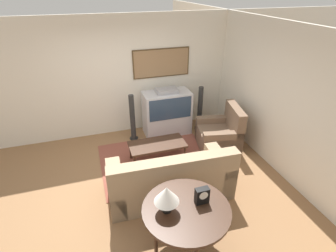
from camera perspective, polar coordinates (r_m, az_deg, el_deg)
The scene contains 13 objects.
ground_plane at distance 4.92m, azimuth -5.74°, elevation -12.57°, with size 12.00×12.00×0.00m, color #8E6642.
wall_back at distance 6.11m, azimuth -10.66°, elevation 10.35°, with size 12.00×0.10×2.70m.
wall_right at distance 5.26m, azimuth 22.78°, elevation 5.43°, with size 0.06×12.00×2.70m.
area_rug at distance 5.47m, azimuth -2.48°, elevation -7.44°, with size 2.24×1.81×0.01m.
tv at distance 6.19m, azimuth -0.25°, elevation 2.93°, with size 1.09×0.57×1.13m.
couch at distance 4.49m, azimuth 0.57°, elevation -11.61°, with size 2.09×0.98×0.94m.
armchair at distance 5.86m, azimuth 11.31°, elevation -1.85°, with size 1.01×1.04×0.95m.
coffee_table at distance 5.27m, azimuth -2.34°, elevation -4.21°, with size 1.12×0.55×0.41m.
console_table at distance 3.49m, azimuth 4.01°, elevation -18.21°, with size 1.13×1.13×0.76m.
table_lamp at distance 3.22m, azimuth -0.31°, elevation -14.75°, with size 0.31×0.31×0.37m.
mantel_clock at distance 3.45m, azimuth 7.41°, elevation -14.79°, with size 0.18×0.10×0.23m.
speaker_tower_left at distance 5.99m, azimuth -7.73°, elevation 1.56°, with size 0.20×0.20×1.10m.
speaker_tower_right at distance 6.44m, azimuth 6.95°, elevation 3.63°, with size 0.20×0.20×1.10m.
Camera 1 is at (-0.66, -3.64, 3.24)m, focal length 28.00 mm.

